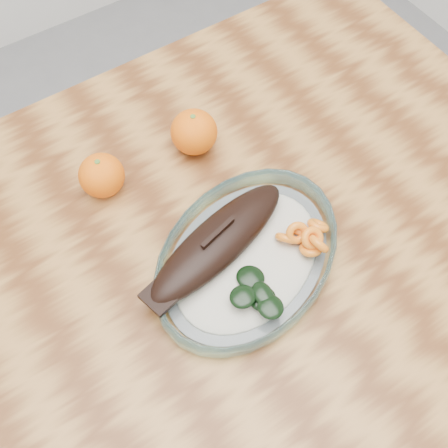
% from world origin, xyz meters
% --- Properties ---
extents(ground, '(3.00, 3.00, 0.00)m').
position_xyz_m(ground, '(0.00, 0.00, 0.00)').
color(ground, slate).
rests_on(ground, ground).
extents(dining_table, '(1.20, 0.80, 0.75)m').
position_xyz_m(dining_table, '(0.00, 0.00, 0.65)').
color(dining_table, '#5D3216').
rests_on(dining_table, ground).
extents(plated_meal, '(0.71, 0.71, 0.08)m').
position_xyz_m(plated_meal, '(0.06, -0.04, 0.77)').
color(plated_meal, white).
rests_on(plated_meal, dining_table).
extents(orange_left, '(0.07, 0.07, 0.07)m').
position_xyz_m(orange_left, '(-0.05, 0.18, 0.78)').
color(orange_left, '#FF4205').
rests_on(orange_left, dining_table).
extents(orange_right, '(0.07, 0.07, 0.07)m').
position_xyz_m(orange_right, '(0.11, 0.17, 0.79)').
color(orange_right, '#FF4205').
rests_on(orange_right, dining_table).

